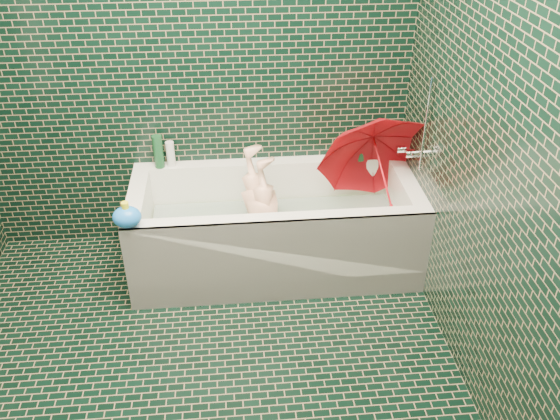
{
  "coord_description": "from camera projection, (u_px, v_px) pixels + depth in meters",
  "views": [
    {
      "loc": [
        0.2,
        -1.95,
        2.3
      ],
      "look_at": [
        0.46,
        0.82,
        0.52
      ],
      "focal_mm": 38.0,
      "sensor_mm": 36.0,
      "label": 1
    }
  ],
  "objects": [
    {
      "name": "floor",
      "position": [
        201.0,
        396.0,
        2.86
      ],
      "size": [
        2.8,
        2.8,
        0.0
      ],
      "primitive_type": "plane",
      "color": "black",
      "rests_on": "ground"
    },
    {
      "name": "wall_back",
      "position": [
        189.0,
        51.0,
        3.36
      ],
      "size": [
        2.8,
        0.0,
        2.8
      ],
      "primitive_type": "plane",
      "rotation": [
        1.57,
        0.0,
        0.0
      ],
      "color": "black",
      "rests_on": "floor"
    },
    {
      "name": "wall_right",
      "position": [
        515.0,
        154.0,
        2.29
      ],
      "size": [
        0.0,
        2.8,
        2.8
      ],
      "primitive_type": "plane",
      "rotation": [
        1.57,
        0.0,
        -1.57
      ],
      "color": "black",
      "rests_on": "floor"
    },
    {
      "name": "bathtub",
      "position": [
        275.0,
        236.0,
        3.63
      ],
      "size": [
        1.7,
        0.75,
        0.55
      ],
      "color": "white",
      "rests_on": "floor"
    },
    {
      "name": "bath_mat",
      "position": [
        275.0,
        242.0,
        3.67
      ],
      "size": [
        1.35,
        0.47,
        0.01
      ],
      "primitive_type": "cube",
      "color": "green",
      "rests_on": "bathtub"
    },
    {
      "name": "water",
      "position": [
        275.0,
        222.0,
        3.59
      ],
      "size": [
        1.48,
        0.53,
        0.0
      ],
      "primitive_type": "cube",
      "color": "silver",
      "rests_on": "bathtub"
    },
    {
      "name": "faucet",
      "position": [
        416.0,
        147.0,
        3.39
      ],
      "size": [
        0.18,
        0.19,
        0.55
      ],
      "color": "silver",
      "rests_on": "wall_right"
    },
    {
      "name": "child",
      "position": [
        267.0,
        223.0,
        3.56
      ],
      "size": [
        1.03,
        0.61,
        0.32
      ],
      "primitive_type": "imported",
      "rotation": [
        -1.48,
        0.0,
        -1.28
      ],
      "color": "#F5B799",
      "rests_on": "bathtub"
    },
    {
      "name": "umbrella",
      "position": [
        383.0,
        174.0,
        3.46
      ],
      "size": [
        0.94,
        1.01,
        1.1
      ],
      "primitive_type": "imported",
      "rotation": [
        0.52,
        -0.47,
        -0.2
      ],
      "color": "red",
      "rests_on": "bathtub"
    },
    {
      "name": "soap_bottle_a",
      "position": [
        387.0,
        154.0,
        3.81
      ],
      "size": [
        0.1,
        0.1,
        0.24
      ],
      "primitive_type": "imported",
      "rotation": [
        0.0,
        0.0,
        0.11
      ],
      "color": "white",
      "rests_on": "bathtub"
    },
    {
      "name": "soap_bottle_b",
      "position": [
        395.0,
        157.0,
        3.78
      ],
      "size": [
        0.09,
        0.09,
        0.17
      ],
      "primitive_type": "imported",
      "rotation": [
        0.0,
        0.0,
        -0.12
      ],
      "color": "#44217C",
      "rests_on": "bathtub"
    },
    {
      "name": "soap_bottle_c",
      "position": [
        388.0,
        156.0,
        3.79
      ],
      "size": [
        0.15,
        0.15,
        0.16
      ],
      "primitive_type": "imported",
      "rotation": [
        0.0,
        0.0,
        -0.24
      ],
      "color": "#144825",
      "rests_on": "bathtub"
    },
    {
      "name": "bottle_right_tall",
      "position": [
        361.0,
        145.0,
        3.69
      ],
      "size": [
        0.07,
        0.07,
        0.2
      ],
      "primitive_type": "cylinder",
      "rotation": [
        0.0,
        0.0,
        0.2
      ],
      "color": "#144825",
      "rests_on": "bathtub"
    },
    {
      "name": "bottle_right_pump",
      "position": [
        395.0,
        140.0,
        3.75
      ],
      "size": [
        0.06,
        0.06,
        0.2
      ],
      "primitive_type": "cylinder",
      "rotation": [
        0.0,
        0.0,
        0.34
      ],
      "color": "silver",
      "rests_on": "bathtub"
    },
    {
      "name": "bottle_left_tall",
      "position": [
        158.0,
        152.0,
        3.61
      ],
      "size": [
        0.07,
        0.07,
        0.21
      ],
      "primitive_type": "cylinder",
      "rotation": [
        0.0,
        0.0,
        -0.14
      ],
      "color": "#144825",
      "rests_on": "bathtub"
    },
    {
      "name": "bottle_left_short",
      "position": [
        171.0,
        154.0,
        3.63
      ],
      "size": [
        0.07,
        0.07,
        0.16
      ],
      "primitive_type": "cylinder",
      "rotation": [
        0.0,
        0.0,
        0.31
      ],
      "color": "white",
      "rests_on": "bathtub"
    },
    {
      "name": "rubber_duck",
      "position": [
        347.0,
        153.0,
        3.72
      ],
      "size": [
        0.13,
        0.1,
        0.1
      ],
      "rotation": [
        0.0,
        0.0,
        -0.34
      ],
      "color": "yellow",
      "rests_on": "bathtub"
    },
    {
      "name": "bath_toy",
      "position": [
        127.0,
        217.0,
        3.07
      ],
      "size": [
        0.16,
        0.14,
        0.15
      ],
      "rotation": [
        0.0,
        0.0,
        -0.12
      ],
      "color": "#1B79F9",
      "rests_on": "bathtub"
    }
  ]
}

